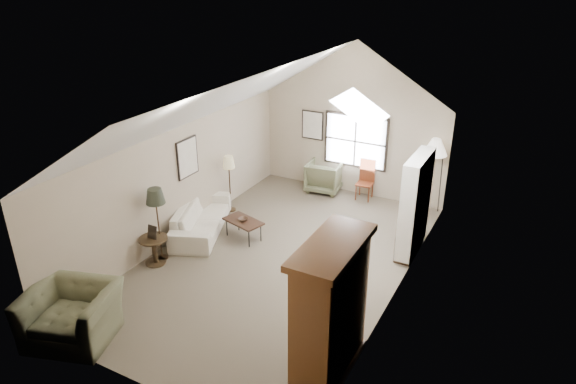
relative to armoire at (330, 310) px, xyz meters
The scene contains 18 objects.
room_shell 3.87m from the armoire, 132.25° to the left, with size 5.01×8.01×4.00m.
window 6.70m from the armoire, 108.11° to the left, with size 1.72×0.08×1.42m, color black.
skylight 4.02m from the armoire, 104.93° to the left, with size 0.80×1.20×0.52m, color white, non-canonical shape.
wall_art 5.98m from the armoire, 133.09° to the left, with size 1.97×3.71×0.88m.
armoire is the anchor object (origin of this frame).
tv_alcove 4.00m from the armoire, 87.71° to the left, with size 0.32×1.30×2.10m, color white.
media_console 4.08m from the armoire, 88.00° to the left, with size 0.34×1.18×0.60m, color #382316.
tv_panel 4.01m from the armoire, 88.00° to the left, with size 0.05×0.90×0.55m, color black.
sofa 5.19m from the armoire, 148.48° to the left, with size 2.35×0.92×0.69m, color silver.
armchair_near 4.27m from the armoire, 162.07° to the right, with size 1.38×1.20×0.89m, color #6B6C4B.
armchair_far 6.75m from the armoire, 114.74° to the left, with size 0.88×0.91×0.83m, color #696A4A.
coffee_table 4.44m from the armoire, 139.66° to the left, with size 0.89×0.49×0.45m, color #321D14.
bowl 4.40m from the armoire, 139.66° to the left, with size 0.21×0.21×0.05m, color #3A2318.
side_table 4.58m from the armoire, 166.07° to the left, with size 0.59×0.59×0.59m, color #322314.
side_chair 6.35m from the armoire, 105.29° to the left, with size 0.40×0.40×1.04m, color maroon.
tripod_lamp 6.10m from the armoire, 89.81° to the left, with size 0.57×0.57×1.95m, color white, non-canonical shape.
dark_lamp 4.57m from the armoire, 163.64° to the left, with size 0.39×0.39×1.64m, color black, non-canonical shape.
tan_lamp 5.87m from the armoire, 138.42° to the left, with size 0.29×0.29×1.47m, color tan, non-canonical shape.
Camera 1 is at (4.49, -8.07, 5.74)m, focal length 32.00 mm.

